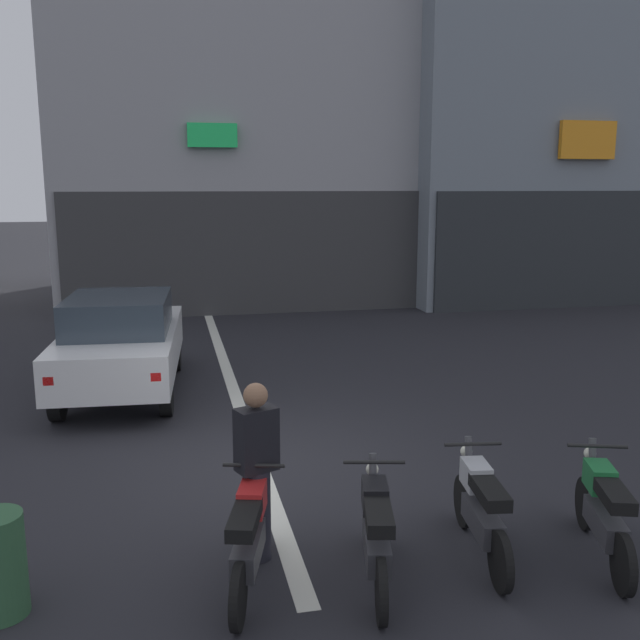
{
  "coord_description": "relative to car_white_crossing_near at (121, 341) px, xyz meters",
  "views": [
    {
      "loc": [
        -1.01,
        -8.01,
        3.39
      ],
      "look_at": [
        1.19,
        2.0,
        1.4
      ],
      "focal_mm": 39.43,
      "sensor_mm": 36.0,
      "label": 1
    }
  ],
  "objects": [
    {
      "name": "person_by_motorcycles",
      "position": [
        1.49,
        -5.63,
        -0.03
      ],
      "size": [
        0.42,
        0.34,
        1.67
      ],
      "color": "#23232D",
      "rests_on": "ground"
    },
    {
      "name": "motorcycle_black_row_left_mid",
      "position": [
        2.44,
        -6.23,
        -0.43
      ],
      "size": [
        0.56,
        1.65,
        0.98
      ],
      "color": "black",
      "rests_on": "ground"
    },
    {
      "name": "motorcycle_red_row_leftmost",
      "position": [
        1.36,
        -6.07,
        -0.43
      ],
      "size": [
        0.62,
        1.63,
        0.98
      ],
      "color": "black",
      "rests_on": "ground"
    },
    {
      "name": "motorcycle_green_row_right_mid",
      "position": [
        4.58,
        -6.3,
        -0.43
      ],
      "size": [
        0.66,
        1.61,
        0.98
      ],
      "color": "black",
      "rests_on": "ground"
    },
    {
      "name": "lane_centre_line",
      "position": [
        1.78,
        2.44,
        -0.88
      ],
      "size": [
        0.2,
        18.0,
        0.01
      ],
      "primitive_type": "cube",
      "color": "silver",
      "rests_on": "ground"
    },
    {
      "name": "motorcycle_silver_row_centre",
      "position": [
        3.51,
        -6.01,
        -0.43
      ],
      "size": [
        0.55,
        1.66,
        0.98
      ],
      "color": "black",
      "rests_on": "ground"
    },
    {
      "name": "building_mid_block",
      "position": [
        3.34,
        10.66,
        5.73
      ],
      "size": [
        10.76,
        8.05,
        13.26
      ],
      "color": "#9E9EA3",
      "rests_on": "ground"
    },
    {
      "name": "car_white_crossing_near",
      "position": [
        0.0,
        0.0,
        0.0
      ],
      "size": [
        2.04,
        4.21,
        1.64
      ],
      "color": "black",
      "rests_on": "ground"
    },
    {
      "name": "ground_plane",
      "position": [
        1.78,
        -3.56,
        -0.89
      ],
      "size": [
        120.0,
        120.0,
        0.0
      ],
      "primitive_type": "plane",
      "color": "#232328"
    },
    {
      "name": "building_far_right",
      "position": [
        12.22,
        10.66,
        7.66
      ],
      "size": [
        9.42,
        9.84,
        17.11
      ],
      "color": "gray",
      "rests_on": "ground"
    }
  ]
}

